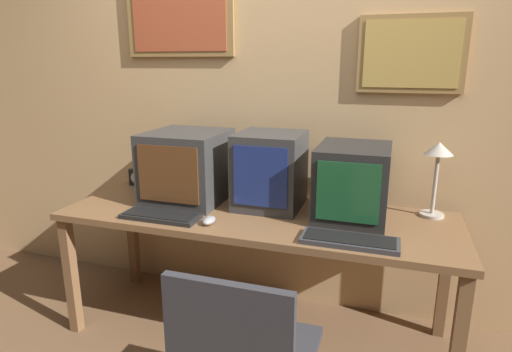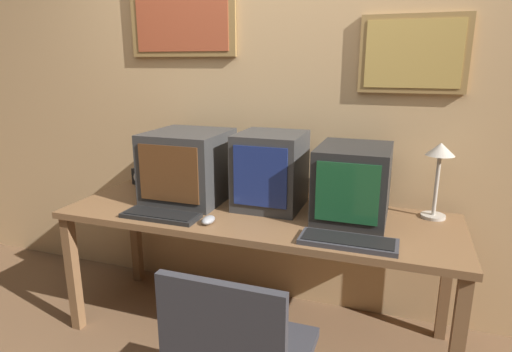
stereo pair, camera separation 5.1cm
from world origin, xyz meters
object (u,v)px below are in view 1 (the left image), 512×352
keyboard_main (161,216)px  keyboard_side (350,240)px  mouse_near_keyboard (209,220)px  monitor_left (187,166)px  monitor_right (353,182)px  desk_lamp (438,161)px  monitor_center (270,170)px  desk_clock (139,177)px

keyboard_main → keyboard_side: size_ratio=0.95×
mouse_near_keyboard → keyboard_main: bearing=-178.9°
monitor_left → keyboard_side: monitor_left is taller
keyboard_main → monitor_right: bearing=19.5°
monitor_left → desk_lamp: bearing=6.3°
keyboard_main → mouse_near_keyboard: mouse_near_keyboard is taller
keyboard_main → keyboard_side: bearing=-0.8°
monitor_left → desk_lamp: 1.36m
keyboard_main → keyboard_side: 0.97m
monitor_center → keyboard_side: (0.48, -0.38, -0.20)m
keyboard_main → desk_lamp: 1.45m
desk_lamp → mouse_near_keyboard: bearing=-156.3°
mouse_near_keyboard → desk_clock: size_ratio=0.87×
keyboard_main → monitor_left: bearing=90.8°
keyboard_main → desk_clock: (-0.46, 0.51, 0.04)m
monitor_left → desk_lamp: monitor_left is taller
keyboard_side → mouse_near_keyboard: (-0.70, 0.02, 0.01)m
mouse_near_keyboard → keyboard_side: bearing=-1.5°
monitor_right → keyboard_main: (-0.94, -0.33, -0.18)m
monitor_center → mouse_near_keyboard: (-0.21, -0.36, -0.19)m
keyboard_main → desk_clock: 0.69m
monitor_left → keyboard_main: monitor_left is taller
keyboard_side → mouse_near_keyboard: mouse_near_keyboard is taller
mouse_near_keyboard → desk_lamp: bearing=23.7°
mouse_near_keyboard → desk_clock: (-0.73, 0.50, 0.04)m
monitor_center → keyboard_side: size_ratio=0.96×
monitor_center → desk_clock: bearing=171.2°
monitor_center → monitor_right: monitor_center is taller
keyboard_side → desk_lamp: (0.37, 0.49, 0.29)m
mouse_near_keyboard → desk_lamp: desk_lamp is taller
monitor_left → mouse_near_keyboard: monitor_left is taller
monitor_right → desk_clock: bearing=172.7°
desk_clock → desk_lamp: bearing=-1.1°
keyboard_main → mouse_near_keyboard: size_ratio=4.11×
monitor_right → keyboard_side: monitor_right is taller
keyboard_side → desk_lamp: bearing=52.6°
monitor_right → monitor_left: bearing=-179.7°
mouse_near_keyboard → desk_clock: 0.89m
desk_clock → monitor_center: bearing=-8.8°
keyboard_main → desk_clock: desk_clock is taller
monitor_left → monitor_center: monitor_center is taller
keyboard_main → mouse_near_keyboard: bearing=1.1°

